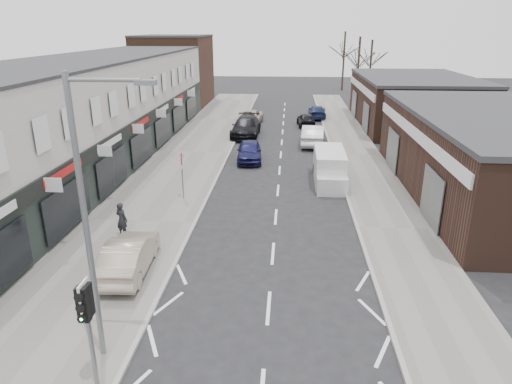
% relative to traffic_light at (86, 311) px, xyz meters
% --- Properties ---
extents(ground, '(160.00, 160.00, 0.00)m').
position_rel_traffic_light_xyz_m(ground, '(4.40, 2.02, -2.41)').
color(ground, black).
rests_on(ground, ground).
extents(pavement_left, '(5.50, 64.00, 0.12)m').
position_rel_traffic_light_xyz_m(pavement_left, '(-2.35, 24.02, -2.35)').
color(pavement_left, slate).
rests_on(pavement_left, ground).
extents(pavement_right, '(3.50, 64.00, 0.12)m').
position_rel_traffic_light_xyz_m(pavement_right, '(10.15, 24.02, -2.35)').
color(pavement_right, slate).
rests_on(pavement_right, ground).
extents(shop_terrace_left, '(8.00, 41.00, 7.10)m').
position_rel_traffic_light_xyz_m(shop_terrace_left, '(-9.10, 21.52, 1.14)').
color(shop_terrace_left, beige).
rests_on(shop_terrace_left, ground).
extents(brick_block_far, '(8.00, 10.00, 8.00)m').
position_rel_traffic_light_xyz_m(brick_block_far, '(-9.10, 47.02, 1.59)').
color(brick_block_far, '#462B1E').
rests_on(brick_block_far, ground).
extents(right_unit_near, '(10.00, 18.00, 4.50)m').
position_rel_traffic_light_xyz_m(right_unit_near, '(16.90, 16.02, -0.16)').
color(right_unit_near, '#39231A').
rests_on(right_unit_near, ground).
extents(right_unit_far, '(10.00, 16.00, 4.50)m').
position_rel_traffic_light_xyz_m(right_unit_far, '(16.90, 36.02, -0.16)').
color(right_unit_far, '#39231A').
rests_on(right_unit_far, ground).
extents(tree_far_a, '(3.60, 3.60, 8.00)m').
position_rel_traffic_light_xyz_m(tree_far_a, '(13.40, 50.02, -2.41)').
color(tree_far_a, '#382D26').
rests_on(tree_far_a, ground).
extents(tree_far_b, '(3.60, 3.60, 7.50)m').
position_rel_traffic_light_xyz_m(tree_far_b, '(15.90, 56.02, -2.41)').
color(tree_far_b, '#382D26').
rests_on(tree_far_b, ground).
extents(tree_far_c, '(3.60, 3.60, 8.50)m').
position_rel_traffic_light_xyz_m(tree_far_c, '(12.90, 62.02, -2.41)').
color(tree_far_c, '#382D26').
rests_on(tree_far_c, ground).
extents(traffic_light, '(0.28, 0.60, 3.10)m').
position_rel_traffic_light_xyz_m(traffic_light, '(0.00, 0.00, 0.00)').
color(traffic_light, slate).
rests_on(traffic_light, pavement_left).
extents(street_lamp, '(2.23, 0.22, 8.00)m').
position_rel_traffic_light_xyz_m(street_lamp, '(-0.13, 1.22, 2.20)').
color(street_lamp, slate).
rests_on(street_lamp, pavement_left).
extents(warning_sign, '(0.12, 0.80, 2.70)m').
position_rel_traffic_light_xyz_m(warning_sign, '(-0.76, 14.02, -0.21)').
color(warning_sign, slate).
rests_on(warning_sign, pavement_left).
extents(white_van, '(1.83, 5.09, 1.98)m').
position_rel_traffic_light_xyz_m(white_van, '(7.51, 17.79, -1.48)').
color(white_van, silver).
rests_on(white_van, ground).
extents(sedan_on_pavement, '(1.72, 4.32, 1.40)m').
position_rel_traffic_light_xyz_m(sedan_on_pavement, '(-1.08, 5.91, -1.60)').
color(sedan_on_pavement, '#A29782').
rests_on(sedan_on_pavement, pavement_left).
extents(pedestrian, '(0.70, 0.59, 1.63)m').
position_rel_traffic_light_xyz_m(pedestrian, '(-2.45, 8.99, -1.48)').
color(pedestrian, black).
rests_on(pedestrian, pavement_left).
extents(parked_car_left_a, '(2.01, 4.34, 1.44)m').
position_rel_traffic_light_xyz_m(parked_car_left_a, '(2.17, 22.22, -1.70)').
color(parked_car_left_a, '#14143F').
rests_on(parked_car_left_a, ground).
extents(parked_car_left_b, '(2.43, 5.72, 1.65)m').
position_rel_traffic_light_xyz_m(parked_car_left_b, '(1.20, 30.05, -1.59)').
color(parked_car_left_b, black).
rests_on(parked_car_left_b, ground).
extents(parked_car_left_c, '(2.54, 4.83, 1.30)m').
position_rel_traffic_light_xyz_m(parked_car_left_c, '(1.10, 35.45, -1.77)').
color(parked_car_left_c, '#C0B39A').
rests_on(parked_car_left_c, ground).
extents(parked_car_right_a, '(2.06, 5.03, 1.62)m').
position_rel_traffic_light_xyz_m(parked_car_right_a, '(6.92, 27.34, -1.60)').
color(parked_car_right_a, silver).
rests_on(parked_car_right_a, ground).
extents(parked_car_right_b, '(1.84, 3.91, 1.29)m').
position_rel_traffic_light_xyz_m(parked_car_right_b, '(6.60, 34.71, -1.77)').
color(parked_car_right_b, black).
rests_on(parked_car_right_b, ground).
extents(parked_car_right_c, '(1.96, 4.51, 1.29)m').
position_rel_traffic_light_xyz_m(parked_car_right_c, '(7.90, 39.15, -1.77)').
color(parked_car_right_c, '#161E45').
rests_on(parked_car_right_c, ground).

